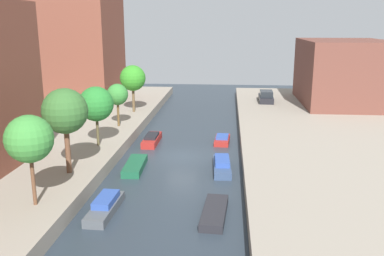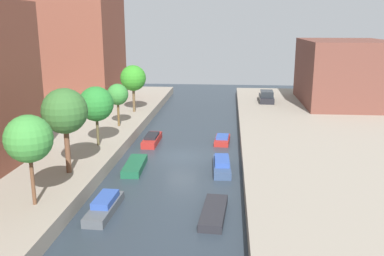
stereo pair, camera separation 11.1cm
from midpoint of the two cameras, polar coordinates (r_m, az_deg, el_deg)
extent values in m
plane|color=#28333D|center=(35.57, -1.48, -3.89)|extent=(84.00, 84.00, 0.00)
cube|color=gray|center=(39.93, -23.42, -2.31)|extent=(20.00, 64.00, 1.00)
cube|color=gray|center=(36.93, 22.36, -3.49)|extent=(20.00, 64.00, 1.00)
cube|color=brown|center=(57.90, -15.47, 12.90)|extent=(10.00, 10.83, 18.41)
cube|color=brown|center=(56.09, 19.72, 7.14)|extent=(10.00, 13.91, 7.87)
cylinder|color=brown|center=(25.29, -20.83, -6.61)|extent=(0.22, 0.22, 2.94)
sphere|color=#398637|center=(24.58, -21.32, -1.38)|extent=(2.64, 2.64, 2.64)
cylinder|color=brown|center=(29.76, -16.58, -2.85)|extent=(0.35, 0.35, 3.25)
sphere|color=#32622B|center=(29.12, -16.95, 2.21)|extent=(3.04, 3.04, 3.04)
cylinder|color=#4D462C|center=(35.83, -12.76, -0.35)|extent=(0.23, 0.23, 2.52)
sphere|color=#26782D|center=(35.34, -12.96, 3.20)|extent=(2.86, 2.86, 2.86)
cylinder|color=brown|center=(42.08, -10.04, 1.88)|extent=(0.23, 0.23, 2.44)
sphere|color=#348134|center=(41.72, -10.15, 4.50)|extent=(2.08, 2.08, 2.08)
cylinder|color=brown|center=(48.54, -8.00, 3.86)|extent=(0.30, 0.30, 2.86)
sphere|color=#318923|center=(48.17, -8.10, 6.72)|extent=(2.89, 2.89, 2.89)
cube|color=black|center=(55.38, 9.91, 3.95)|extent=(1.89, 4.48, 0.74)
cube|color=#1E2328|center=(54.93, 9.97, 4.63)|extent=(1.62, 2.48, 0.71)
cube|color=#4C5156|center=(25.98, -11.84, -10.65)|extent=(1.37, 4.30, 0.53)
cube|color=#2D4C9E|center=(26.05, -11.71, -9.46)|extent=(1.13, 2.38, 0.39)
cube|color=#195638|center=(32.83, -7.83, -5.10)|extent=(1.52, 4.35, 0.54)
cube|color=maroon|center=(39.53, -5.54, -1.63)|extent=(1.28, 4.23, 0.60)
cube|color=black|center=(39.39, -5.56, -1.05)|extent=(1.07, 2.33, 0.24)
cube|color=#232328|center=(25.09, 2.94, -11.34)|extent=(1.60, 4.39, 0.48)
cube|color=#33476B|center=(32.42, 3.99, -5.25)|extent=(1.49, 4.55, 0.54)
cube|color=#2D4C9E|center=(32.37, 4.00, -4.42)|extent=(1.20, 2.52, 0.39)
cube|color=maroon|center=(39.63, 4.03, -1.66)|extent=(1.47, 3.24, 0.46)
cube|color=#2D4C9E|center=(39.55, 4.04, -1.18)|extent=(1.20, 1.80, 0.23)
camera|label=1|loc=(0.06, -90.09, -0.02)|focal=39.37mm
camera|label=2|loc=(0.06, 89.91, 0.02)|focal=39.37mm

